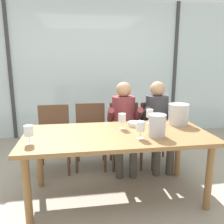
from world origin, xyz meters
TOP-DOWN VIEW (x-y plane):
  - ground at (0.00, 1.00)m, footprint 14.00×14.00m
  - window_glass_panel at (0.00, 2.32)m, footprint 7.13×0.03m
  - window_mullion_left at (-1.60, 2.30)m, footprint 0.06×0.06m
  - window_mullion_right at (1.60, 2.30)m, footprint 0.06×0.06m
  - hillside_vineyard at (0.00, 6.65)m, footprint 13.13×2.40m
  - dining_table at (0.00, 0.00)m, footprint 1.93×0.92m
  - chair_near_curtain at (-0.73, 0.85)m, footprint 0.45×0.45m
  - chair_left_of_center at (-0.23, 0.89)m, footprint 0.47×0.47m
  - chair_center at (0.26, 0.86)m, footprint 0.46×0.46m
  - chair_right_of_center at (0.74, 0.85)m, footprint 0.50×0.50m
  - person_maroon_top at (0.23, 0.73)m, footprint 0.49×0.63m
  - person_charcoal_jacket at (0.71, 0.73)m, footprint 0.48×0.63m
  - ice_bucket_primary at (0.78, 0.23)m, footprint 0.24×0.24m
  - ice_bucket_secondary at (0.37, -0.16)m, footprint 0.18×0.18m
  - tasting_bowl at (0.24, 0.23)m, footprint 0.15×0.15m
  - wine_glass_by_left_taster at (0.45, 0.32)m, footprint 0.08×0.08m
  - wine_glass_near_bucket at (0.19, -0.20)m, footprint 0.08×0.08m
  - wine_glass_center_pour at (-0.85, -0.19)m, footprint 0.08×0.08m
  - wine_glass_by_right_taster at (0.08, 0.15)m, footprint 0.08×0.08m

SIDE VIEW (x-z plane):
  - ground at x=0.00m, z-range 0.00..0.00m
  - chair_near_curtain at x=-0.73m, z-range 0.07..0.96m
  - chair_left_of_center at x=-0.23m, z-range 0.07..0.96m
  - chair_center at x=0.26m, z-range 0.07..0.96m
  - chair_right_of_center at x=0.74m, z-range 0.07..0.96m
  - dining_table at x=0.00m, z-range 0.29..1.03m
  - person_maroon_top at x=0.23m, z-range 0.09..1.29m
  - person_charcoal_jacket at x=0.71m, z-range 0.09..1.29m
  - tasting_bowl at x=0.24m, z-range 0.74..0.79m
  - hillside_vineyard at x=0.00m, z-range 0.00..1.62m
  - ice_bucket_secondary at x=0.37m, z-range 0.74..0.97m
  - wine_glass_by_left_taster at x=0.45m, z-range 0.77..0.94m
  - wine_glass_near_bucket at x=0.19m, z-range 0.77..0.94m
  - wine_glass_center_pour at x=-0.85m, z-range 0.77..0.94m
  - wine_glass_by_right_taster at x=0.08m, z-range 0.77..0.94m
  - ice_bucket_primary at x=0.78m, z-range 0.74..0.99m
  - window_glass_panel at x=0.00m, z-range 0.00..2.60m
  - window_mullion_left at x=-1.60m, z-range 0.00..2.60m
  - window_mullion_right at x=1.60m, z-range 0.00..2.60m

